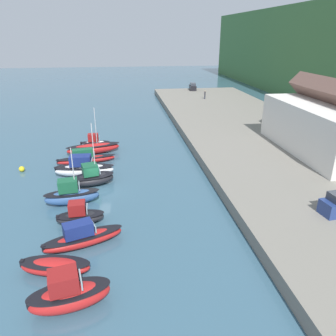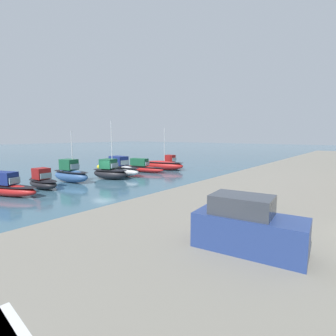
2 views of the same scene
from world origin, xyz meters
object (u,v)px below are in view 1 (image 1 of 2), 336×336
moored_boat_7 (82,237)px  person_on_quay (205,95)px  moored_boat_2 (85,158)px  mooring_buoy_0 (22,169)px  moored_boat_0 (95,143)px  moored_boat_9 (69,294)px  moored_boat_8 (55,266)px  moored_boat_1 (93,148)px  moored_boat_3 (84,168)px  moored_boat_5 (71,195)px  parked_car_1 (193,87)px  moored_boat_6 (80,216)px  moored_boat_4 (92,177)px

moored_boat_7 → person_on_quay: bearing=137.1°
moored_boat_2 → moored_boat_7: moored_boat_7 is taller
moored_boat_7 → mooring_buoy_0: size_ratio=9.72×
moored_boat_0 → moored_boat_9: bearing=1.0°
moored_boat_8 → person_on_quay: 68.53m
moored_boat_1 → moored_boat_3: (8.63, -0.65, 0.22)m
moored_boat_1 → moored_boat_7: moored_boat_1 is taller
moored_boat_0 → moored_boat_2: bearing=-7.5°
person_on_quay → mooring_buoy_0: (41.24, -35.51, -2.09)m
moored_boat_5 → moored_boat_1: bearing=168.3°
moored_boat_0 → moored_boat_1: (2.66, -0.04, -0.04)m
parked_car_1 → person_on_quay: size_ratio=2.03×
moored_boat_5 → moored_boat_6: bearing=9.8°
moored_boat_7 → moored_boat_6: bearing=169.6°
moored_boat_4 → mooring_buoy_0: size_ratio=10.31×
moored_boat_1 → moored_boat_2: bearing=-25.0°
moored_boat_4 → moored_boat_9: (19.61, -0.19, 0.09)m
moored_boat_8 → moored_boat_9: moored_boat_9 is taller
moored_boat_9 → mooring_buoy_0: size_ratio=7.77×
moored_boat_3 → mooring_buoy_0: 8.84m
person_on_quay → mooring_buoy_0: 54.46m
moored_boat_1 → moored_boat_6: moored_boat_1 is taller
moored_boat_0 → moored_boat_4: bearing=2.8°
moored_boat_0 → moored_boat_2: (6.71, -0.91, -0.09)m
moored_boat_5 → parked_car_1: 71.85m
moored_boat_6 → moored_boat_7: size_ratio=0.64×
moored_boat_4 → parked_car_1: size_ratio=1.78×
moored_boat_3 → moored_boat_2: bearing=-174.3°
person_on_quay → moored_boat_0: bearing=-39.0°
moored_boat_4 → moored_boat_5: size_ratio=1.21×
moored_boat_2 → moored_boat_6: bearing=-5.9°
moored_boat_1 → moored_boat_9: 31.23m
moored_boat_3 → moored_boat_5: moored_boat_5 is taller
moored_boat_0 → moored_boat_4: 14.29m
moored_boat_5 → moored_boat_6: size_ratio=1.37×
moored_boat_1 → moored_boat_4: moored_boat_4 is taller
moored_boat_5 → moored_boat_9: 15.07m
moored_boat_5 → person_on_quay: (-51.47, 27.68, 1.39)m
moored_boat_2 → moored_boat_4: (7.56, 1.53, 0.24)m
moored_boat_5 → moored_boat_7: (7.96, 1.89, -0.23)m
moored_boat_4 → moored_boat_8: moored_boat_4 is taller
moored_boat_5 → mooring_buoy_0: (-10.23, -7.83, -0.70)m
moored_boat_0 → moored_boat_2: size_ratio=0.56×
moored_boat_5 → moored_boat_8: moored_boat_5 is taller
moored_boat_0 → moored_boat_1: moored_boat_1 is taller
moored_boat_5 → moored_boat_6: moored_boat_5 is taller
moored_boat_1 → moored_boat_6: 20.40m
moored_boat_4 → moored_boat_1: bearing=168.6°
moored_boat_9 → mooring_buoy_0: bearing=-171.3°
moored_boat_1 → moored_boat_3: bearing=-17.3°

